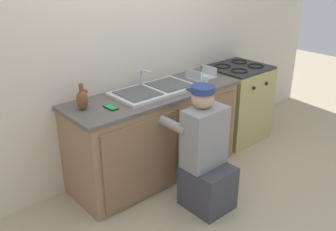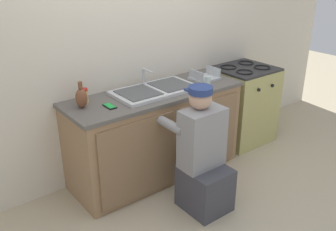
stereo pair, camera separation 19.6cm
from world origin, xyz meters
TOP-DOWN VIEW (x-y plane):
  - ground_plane at (0.00, 0.00)m, footprint 12.00×12.00m
  - back_wall at (0.00, 0.65)m, footprint 6.00×0.10m
  - counter_cabinet at (0.00, 0.29)m, footprint 1.73×0.62m
  - countertop at (0.00, 0.30)m, footprint 1.77×0.62m
  - sink_double_basin at (0.00, 0.30)m, footprint 0.80×0.44m
  - stove_range at (1.26, 0.30)m, footprint 0.66×0.62m
  - plumber_person at (-0.01, -0.40)m, footprint 0.42×0.61m
  - vase_decorative at (-0.72, 0.36)m, footprint 0.10×0.10m
  - cell_phone at (-0.53, 0.23)m, footprint 0.07×0.14m
  - dish_rack_tray at (0.64, 0.30)m, footprint 0.28×0.22m
  - condiment_jar at (-0.65, 0.45)m, footprint 0.07×0.07m
  - water_glass at (0.50, 0.12)m, footprint 0.06×0.06m

SIDE VIEW (x-z plane):
  - ground_plane at x=0.00m, z-range 0.00..0.00m
  - counter_cabinet at x=0.00m, z-range 0.00..0.84m
  - stove_range at x=1.26m, z-range 0.00..0.90m
  - plumber_person at x=-0.01m, z-range -0.09..1.01m
  - countertop at x=0.00m, z-range 0.84..0.88m
  - cell_phone at x=-0.53m, z-range 0.88..0.89m
  - sink_double_basin at x=0.00m, z-range 0.80..0.99m
  - dish_rack_tray at x=0.64m, z-range 0.85..0.96m
  - water_glass at x=0.50m, z-range 0.88..0.98m
  - condiment_jar at x=-0.65m, z-range 0.88..1.01m
  - vase_decorative at x=-0.72m, z-range 0.86..1.09m
  - back_wall at x=0.00m, z-range 0.00..2.50m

